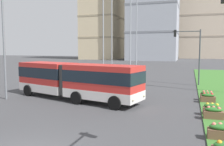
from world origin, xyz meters
The scene contains 11 objects.
articulated_bus centered at (-2.90, 10.61, 1.65)m, with size 12.02×5.61×3.00m.
car_maroon_sedan centered at (-6.04, 19.58, 0.75)m, with size 4.46×2.14×1.58m.
flower_planter_1 centered at (7.60, 4.32, 0.43)m, with size 1.10×0.56×0.74m.
flower_planter_2 centered at (7.60, 7.79, 0.43)m, with size 1.10×0.56×0.74m.
flower_planter_3 centered at (7.60, 8.76, 0.43)m, with size 1.10×0.56×0.74m.
flower_planter_4 centered at (7.60, 12.62, 0.43)m, with size 1.10×0.56×0.74m.
flower_planter_5 centered at (7.60, 13.55, 0.43)m, with size 1.10×0.56×0.74m.
traffic_light_far_right centered at (6.26, 22.00, 4.35)m, with size 3.16×0.28×6.44m.
streetlight_left centered at (-8.50, 8.94, 5.08)m, with size 0.70×0.28×9.27m.
apartment_tower_west centered at (-30.00, 93.04, 21.45)m, with size 15.10×19.97×42.86m.
apartment_tower_centre centered at (11.47, 114.10, 18.83)m, with size 20.88×15.20×37.62m.
Camera 1 is at (6.18, -7.64, 4.20)m, focal length 39.15 mm.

